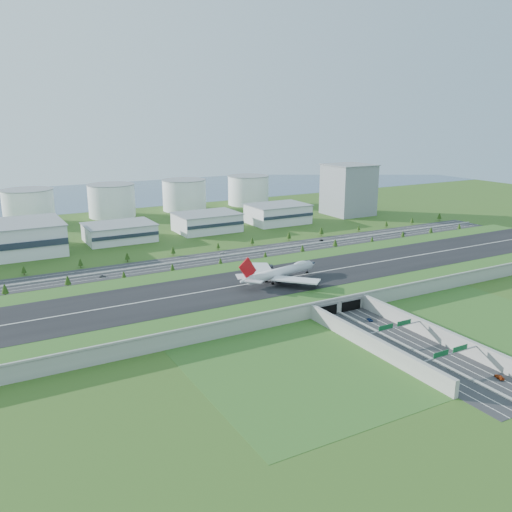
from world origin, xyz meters
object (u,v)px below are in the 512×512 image
fuel_tank_a (29,207)px  boeing_747 (280,272)px  car_2 (370,320)px  car_7 (222,253)px  car_3 (499,377)px  car_5 (321,240)px  car_1 (429,368)px  car_4 (102,276)px  car_0 (376,342)px  office_tower (348,190)px  car_6 (403,233)px

fuel_tank_a → boeing_747: bearing=-70.9°
car_2 → car_7: size_ratio=0.90×
car_3 → car_7: car_3 is taller
car_5 → car_7: (-96.58, 2.35, 0.11)m
car_1 → fuel_tank_a: bearing=108.6°
fuel_tank_a → car_4: fuel_tank_a is taller
car_5 → car_3: bearing=-29.4°
fuel_tank_a → car_3: bearing=-73.9°
boeing_747 → car_0: 90.55m
car_1 → car_0: bearing=97.5°
car_1 → car_2: car_1 is taller
office_tower → car_3: 391.47m
car_1 → car_2: (15.59, 58.14, -0.08)m
car_5 → boeing_747: bearing=-56.4°
fuel_tank_a → car_0: bearing=-74.8°
car_1 → car_6: 285.99m
fuel_tank_a → car_6: bearing=-36.4°
boeing_747 → car_1: bearing=-100.4°
boeing_747 → car_6: size_ratio=12.56×
car_3 → car_4: bearing=-46.3°
office_tower → car_3: office_tower is taller
fuel_tank_a → boeing_747: size_ratio=0.77×
fuel_tank_a → car_5: bearing=-44.0°
car_4 → car_5: 197.94m
car_5 → car_6: (85.08, -13.11, 0.06)m
fuel_tank_a → car_5: 301.33m
car_1 → car_6: car_1 is taller
boeing_747 → car_7: (10.78, 106.77, -12.85)m
office_tower → fuel_tank_a: 340.18m
boeing_747 → car_7: 108.08m
boeing_747 → car_4: 127.11m
car_6 → car_7: 182.31m
car_6 → car_4: bearing=107.7°
car_3 → car_4: size_ratio=1.17×
car_3 → car_2: bearing=-69.1°
car_0 → car_6: 263.50m
car_5 → car_0: bearing=-39.3°
car_3 → car_6: 289.74m
fuel_tank_a → car_7: fuel_tank_a is taller
boeing_747 → car_0: size_ratio=13.85×
car_5 → car_4: bearing=-96.0°
car_6 → car_7: (-181.65, 15.45, 0.05)m
car_0 → car_2: (17.49, 25.03, -0.14)m
car_5 → car_6: size_ratio=0.77×
fuel_tank_a → car_6: (301.32, -222.29, -16.67)m
car_0 → car_1: 33.16m
boeing_747 → car_5: bearing=32.5°
car_2 → car_3: size_ratio=0.89×
car_1 → car_3: bearing=-41.9°
car_2 → car_4: car_4 is taller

